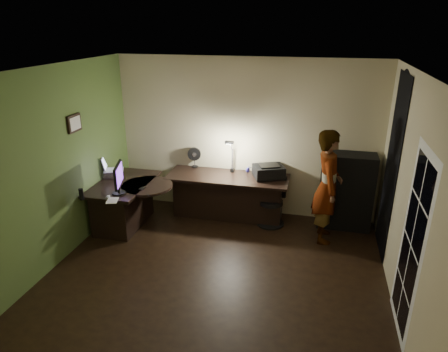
% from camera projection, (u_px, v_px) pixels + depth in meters
% --- Properties ---
extents(floor, '(4.50, 4.00, 0.01)m').
position_uv_depth(floor, '(217.00, 272.00, 5.50)').
color(floor, black).
rests_on(floor, ground).
extents(ceiling, '(4.50, 4.00, 0.01)m').
position_uv_depth(ceiling, '(215.00, 70.00, 4.52)').
color(ceiling, silver).
rests_on(ceiling, floor).
extents(wall_back, '(4.50, 0.01, 2.70)m').
position_uv_depth(wall_back, '(246.00, 138.00, 6.82)').
color(wall_back, tan).
rests_on(wall_back, floor).
extents(wall_front, '(4.50, 0.01, 2.70)m').
position_uv_depth(wall_front, '(153.00, 271.00, 3.19)').
color(wall_front, tan).
rests_on(wall_front, floor).
extents(wall_left, '(0.01, 4.00, 2.70)m').
position_uv_depth(wall_left, '(58.00, 166.00, 5.50)').
color(wall_left, tan).
rests_on(wall_left, floor).
extents(wall_right, '(0.01, 4.00, 2.70)m').
position_uv_depth(wall_right, '(409.00, 198.00, 4.51)').
color(wall_right, tan).
rests_on(wall_right, floor).
extents(green_wall_overlay, '(0.00, 4.00, 2.70)m').
position_uv_depth(green_wall_overlay, '(59.00, 166.00, 5.50)').
color(green_wall_overlay, '#4B652C').
rests_on(green_wall_overlay, floor).
extents(arched_doorway, '(0.01, 0.90, 2.60)m').
position_uv_depth(arched_doorway, '(392.00, 168.00, 5.58)').
color(arched_doorway, black).
rests_on(arched_doorway, floor).
extents(french_door, '(0.02, 0.92, 2.10)m').
position_uv_depth(french_door, '(412.00, 245.00, 4.13)').
color(french_door, white).
rests_on(french_door, floor).
extents(framed_picture, '(0.04, 0.30, 0.25)m').
position_uv_depth(framed_picture, '(74.00, 123.00, 5.72)').
color(framed_picture, black).
rests_on(framed_picture, wall_left).
extents(desk_left, '(0.83, 1.34, 0.77)m').
position_uv_depth(desk_left, '(126.00, 204.00, 6.62)').
color(desk_left, black).
rests_on(desk_left, floor).
extents(desk_right, '(2.06, 0.74, 0.77)m').
position_uv_depth(desk_right, '(228.00, 197.00, 6.88)').
color(desk_right, black).
rests_on(desk_right, floor).
extents(cabinet, '(0.84, 0.42, 1.26)m').
position_uv_depth(cabinet, '(346.00, 191.00, 6.50)').
color(cabinet, black).
rests_on(cabinet, floor).
extents(laptop_stand, '(0.30, 0.27, 0.11)m').
position_uv_depth(laptop_stand, '(112.00, 174.00, 6.69)').
color(laptop_stand, silver).
rests_on(laptop_stand, desk_left).
extents(laptop, '(0.44, 0.43, 0.23)m').
position_uv_depth(laptop, '(113.00, 164.00, 6.62)').
color(laptop, silver).
rests_on(laptop, laptop_stand).
extents(monitor, '(0.25, 0.52, 0.34)m').
position_uv_depth(monitor, '(118.00, 183.00, 5.99)').
color(monitor, black).
rests_on(monitor, desk_left).
extents(mouse, '(0.08, 0.10, 0.03)m').
position_uv_depth(mouse, '(108.00, 197.00, 5.90)').
color(mouse, silver).
rests_on(mouse, desk_left).
extents(phone, '(0.07, 0.12, 0.01)m').
position_uv_depth(phone, '(142.00, 188.00, 6.23)').
color(phone, black).
rests_on(phone, desk_left).
extents(pen, '(0.09, 0.11, 0.01)m').
position_uv_depth(pen, '(148.00, 195.00, 5.98)').
color(pen, black).
rests_on(pen, desk_left).
extents(speaker, '(0.08, 0.08, 0.17)m').
position_uv_depth(speaker, '(81.00, 194.00, 5.81)').
color(speaker, black).
rests_on(speaker, desk_left).
extents(notepad, '(0.21, 0.25, 0.01)m').
position_uv_depth(notepad, '(112.00, 201.00, 5.80)').
color(notepad, silver).
rests_on(notepad, desk_left).
extents(desk_fan, '(0.26, 0.19, 0.36)m').
position_uv_depth(desk_fan, '(195.00, 157.00, 7.08)').
color(desk_fan, black).
rests_on(desk_fan, desk_right).
extents(headphones, '(0.22, 0.16, 0.10)m').
position_uv_depth(headphones, '(252.00, 170.00, 6.87)').
color(headphones, navy).
rests_on(headphones, desk_right).
extents(printer, '(0.59, 0.54, 0.21)m').
position_uv_depth(printer, '(269.00, 171.00, 6.65)').
color(printer, black).
rests_on(printer, desk_right).
extents(desk_lamp, '(0.18, 0.31, 0.65)m').
position_uv_depth(desk_lamp, '(232.00, 154.00, 6.79)').
color(desk_lamp, black).
rests_on(desk_lamp, desk_right).
extents(office_chair, '(0.59, 0.59, 0.83)m').
position_uv_depth(office_chair, '(271.00, 202.00, 6.63)').
color(office_chair, black).
rests_on(office_chair, floor).
extents(person, '(0.47, 0.66, 1.77)m').
position_uv_depth(person, '(327.00, 187.00, 6.02)').
color(person, '#D8A88C').
rests_on(person, floor).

